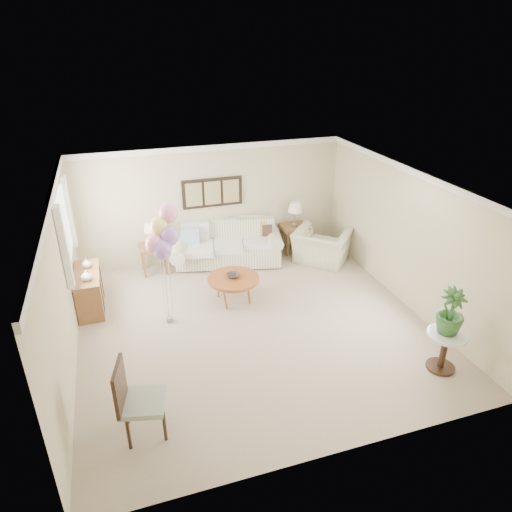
% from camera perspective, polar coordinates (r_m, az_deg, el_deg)
% --- Properties ---
extents(ground_plane, '(6.00, 6.00, 0.00)m').
position_cam_1_polar(ground_plane, '(8.30, -0.34, -8.50)').
color(ground_plane, '#B6A68F').
extents(room_shell, '(6.04, 6.04, 2.60)m').
position_cam_1_polar(room_shell, '(7.55, -1.38, 1.97)').
color(room_shell, beige).
rests_on(room_shell, ground).
extents(wall_art_triptych, '(1.35, 0.06, 0.65)m').
position_cam_1_polar(wall_art_triptych, '(10.21, -5.47, 7.89)').
color(wall_art_triptych, black).
rests_on(wall_art_triptych, ground).
extents(sofa, '(2.75, 1.45, 0.94)m').
position_cam_1_polar(sofa, '(10.35, -3.59, 1.20)').
color(sofa, '#EBE6C7').
rests_on(sofa, ground).
extents(end_table_left, '(0.58, 0.53, 0.63)m').
position_cam_1_polar(end_table_left, '(10.04, -12.71, 0.76)').
color(end_table_left, brown).
rests_on(end_table_left, ground).
extents(end_table_right, '(0.60, 0.54, 0.65)m').
position_cam_1_polar(end_table_right, '(10.82, 4.80, 3.30)').
color(end_table_right, brown).
rests_on(end_table_right, ground).
extents(lamp_left, '(0.31, 0.31, 0.55)m').
position_cam_1_polar(lamp_left, '(9.84, -13.00, 3.50)').
color(lamp_left, gray).
rests_on(lamp_left, end_table_left).
extents(lamp_right, '(0.32, 0.32, 0.57)m').
position_cam_1_polar(lamp_right, '(10.62, 4.90, 6.00)').
color(lamp_right, gray).
rests_on(lamp_right, end_table_right).
extents(coffee_table, '(1.00, 1.00, 0.50)m').
position_cam_1_polar(coffee_table, '(8.76, -2.84, -2.95)').
color(coffee_table, brown).
rests_on(coffee_table, ground).
extents(decor_bowl, '(0.31, 0.31, 0.06)m').
position_cam_1_polar(decor_bowl, '(8.75, -2.90, -2.47)').
color(decor_bowl, '#322A27').
rests_on(decor_bowl, coffee_table).
extents(armchair, '(1.53, 1.53, 0.75)m').
position_cam_1_polar(armchair, '(10.42, 8.13, 1.18)').
color(armchair, '#EBE6C7').
rests_on(armchair, ground).
extents(side_table, '(0.60, 0.60, 0.65)m').
position_cam_1_polar(side_table, '(7.61, 22.62, -9.92)').
color(side_table, silver).
rests_on(side_table, ground).
extents(potted_plant, '(0.42, 0.42, 0.73)m').
position_cam_1_polar(potted_plant, '(7.36, 23.17, -6.41)').
color(potted_plant, '#265120').
rests_on(potted_plant, side_table).
extents(accent_chair, '(0.67, 0.67, 1.13)m').
position_cam_1_polar(accent_chair, '(6.18, -14.85, -16.80)').
color(accent_chair, '#949E91').
rests_on(accent_chair, ground).
extents(credenza, '(0.46, 1.20, 0.74)m').
position_cam_1_polar(credenza, '(9.14, -20.12, -4.03)').
color(credenza, brown).
rests_on(credenza, ground).
extents(vase_white, '(0.19, 0.19, 0.19)m').
position_cam_1_polar(vase_white, '(8.66, -20.46, -2.29)').
color(vase_white, white).
rests_on(vase_white, credenza).
extents(vase_sage, '(0.23, 0.23, 0.18)m').
position_cam_1_polar(vase_sage, '(9.13, -20.42, -0.83)').
color(vase_sage, '#AFAFAF').
rests_on(vase_sage, credenza).
extents(balloon_cluster, '(0.60, 0.59, 2.21)m').
position_cam_1_polar(balloon_cluster, '(7.69, -11.56, 2.62)').
color(balloon_cluster, gray).
rests_on(balloon_cluster, ground).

